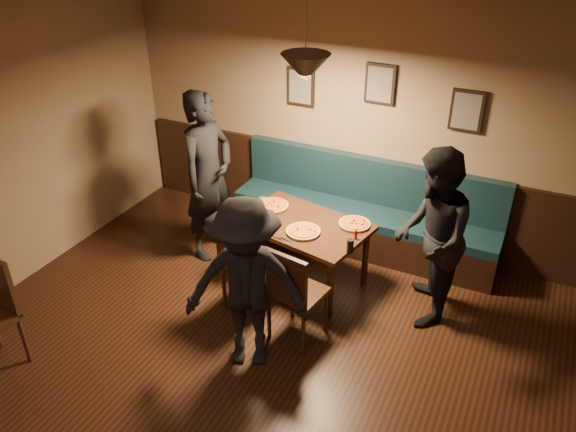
# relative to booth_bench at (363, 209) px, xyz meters

# --- Properties ---
(ceiling) EXTENTS (7.00, 7.00, 0.00)m
(ceiling) POSITION_rel_booth_bench_xyz_m (0.00, -3.20, 2.30)
(ceiling) COLOR silver
(ceiling) RESTS_ON ground
(wall_back) EXTENTS (6.00, 0.00, 6.00)m
(wall_back) POSITION_rel_booth_bench_xyz_m (0.00, 0.30, 0.90)
(wall_back) COLOR #8C704F
(wall_back) RESTS_ON ground
(wainscot) EXTENTS (5.88, 0.06, 1.00)m
(wainscot) POSITION_rel_booth_bench_xyz_m (0.00, 0.27, 0.00)
(wainscot) COLOR black
(wainscot) RESTS_ON ground
(booth_bench) EXTENTS (3.00, 0.60, 1.00)m
(booth_bench) POSITION_rel_booth_bench_xyz_m (0.00, 0.00, 0.00)
(booth_bench) COLOR #0F232D
(booth_bench) RESTS_ON ground
(picture_left) EXTENTS (0.32, 0.04, 0.42)m
(picture_left) POSITION_rel_booth_bench_xyz_m (-0.90, 0.27, 1.20)
(picture_left) COLOR black
(picture_left) RESTS_ON wall_back
(picture_center) EXTENTS (0.32, 0.04, 0.42)m
(picture_center) POSITION_rel_booth_bench_xyz_m (0.00, 0.27, 1.35)
(picture_center) COLOR black
(picture_center) RESTS_ON wall_back
(picture_right) EXTENTS (0.32, 0.04, 0.42)m
(picture_right) POSITION_rel_booth_bench_xyz_m (0.90, 0.27, 1.20)
(picture_right) COLOR black
(picture_right) RESTS_ON wall_back
(pendant_lamp) EXTENTS (0.44, 0.44, 0.25)m
(pendant_lamp) POSITION_rel_booth_bench_xyz_m (-0.35, -0.85, 1.75)
(pendant_lamp) COLOR black
(pendant_lamp) RESTS_ON ceiling
(dining_table) EXTENTS (1.41, 1.05, 0.68)m
(dining_table) POSITION_rel_booth_bench_xyz_m (-0.35, -0.85, -0.16)
(dining_table) COLOR #321A0D
(dining_table) RESTS_ON floor
(chair_near_left) EXTENTS (0.50, 0.50, 0.98)m
(chair_near_left) POSITION_rel_booth_bench_xyz_m (-0.63, -1.45, -0.01)
(chair_near_left) COLOR black
(chair_near_left) RESTS_ON floor
(chair_near_right) EXTENTS (0.50, 0.50, 0.98)m
(chair_near_right) POSITION_rel_booth_bench_xyz_m (-0.03, -1.65, -0.01)
(chair_near_right) COLOR black
(chair_near_right) RESTS_ON floor
(diner_left) EXTENTS (0.55, 0.74, 1.88)m
(diner_left) POSITION_rel_booth_bench_xyz_m (-1.49, -0.79, 0.44)
(diner_left) COLOR black
(diner_left) RESTS_ON floor
(diner_right) EXTENTS (0.83, 0.97, 1.72)m
(diner_right) POSITION_rel_booth_bench_xyz_m (0.92, -0.86, 0.36)
(diner_right) COLOR black
(diner_right) RESTS_ON floor
(diner_front) EXTENTS (1.17, 0.92, 1.59)m
(diner_front) POSITION_rel_booth_bench_xyz_m (-0.28, -2.12, 0.29)
(diner_front) COLOR black
(diner_front) RESTS_ON floor
(pizza_a) EXTENTS (0.39, 0.39, 0.04)m
(pizza_a) POSITION_rel_booth_bench_xyz_m (-0.78, -0.68, 0.20)
(pizza_a) COLOR #CE6526
(pizza_a) RESTS_ON dining_table
(pizza_b) EXTENTS (0.41, 0.41, 0.04)m
(pizza_b) POSITION_rel_booth_bench_xyz_m (-0.27, -1.01, 0.20)
(pizza_b) COLOR orange
(pizza_b) RESTS_ON dining_table
(pizza_c) EXTENTS (0.39, 0.39, 0.04)m
(pizza_c) POSITION_rel_booth_bench_xyz_m (0.13, -0.66, 0.20)
(pizza_c) COLOR orange
(pizza_c) RESTS_ON dining_table
(soda_glass) EXTENTS (0.08, 0.08, 0.14)m
(soda_glass) POSITION_rel_booth_bench_xyz_m (0.25, -1.13, 0.25)
(soda_glass) COLOR black
(soda_glass) RESTS_ON dining_table
(tabasco_bottle) EXTENTS (0.03, 0.03, 0.12)m
(tabasco_bottle) POSITION_rel_booth_bench_xyz_m (0.22, -0.89, 0.24)
(tabasco_bottle) COLOR #A40508
(tabasco_bottle) RESTS_ON dining_table
(napkin_a) EXTENTS (0.18, 0.18, 0.01)m
(napkin_a) POSITION_rel_booth_bench_xyz_m (-0.92, -0.59, 0.18)
(napkin_a) COLOR #1D6F2B
(napkin_a) RESTS_ON dining_table
(napkin_b) EXTENTS (0.18, 0.18, 0.01)m
(napkin_b) POSITION_rel_booth_bench_xyz_m (-0.92, -1.16, 0.18)
(napkin_b) COLOR #1D6D22
(napkin_b) RESTS_ON dining_table
(cutlery_set) EXTENTS (0.18, 0.05, 0.00)m
(cutlery_set) POSITION_rel_booth_bench_xyz_m (-0.43, -1.21, 0.18)
(cutlery_set) COLOR #B8B8BD
(cutlery_set) RESTS_ON dining_table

